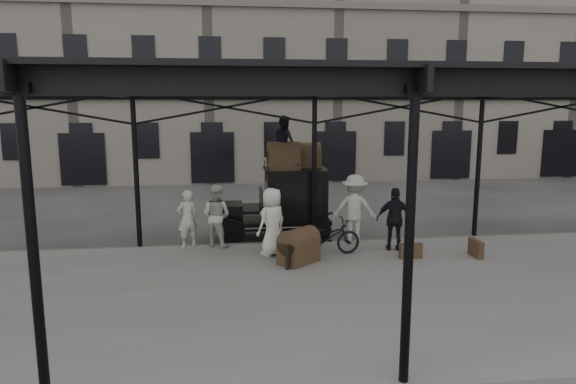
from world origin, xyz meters
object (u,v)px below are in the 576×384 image
at_px(porter_official, 395,219).
at_px(steamer_trunk_platform, 299,249).
at_px(bicycle, 326,237).
at_px(porter_left, 187,219).
at_px(steamer_trunk_roof_near, 283,158).
at_px(taxi, 285,200).

relative_size(porter_official, steamer_trunk_platform, 1.72).
bearing_deg(porter_official, bicycle, 22.14).
bearing_deg(porter_official, porter_left, 3.93).
height_order(bicycle, steamer_trunk_platform, bicycle).
xyz_separation_m(porter_official, bicycle, (-1.97, -0.28, -0.38)).
xyz_separation_m(bicycle, steamer_trunk_roof_near, (-0.89, 2.29, 1.89)).
bearing_deg(taxi, steamer_trunk_platform, -90.20).
height_order(porter_official, steamer_trunk_roof_near, steamer_trunk_roof_near).
distance_m(taxi, steamer_trunk_platform, 3.15).
relative_size(porter_left, steamer_trunk_roof_near, 1.70).
distance_m(porter_official, bicycle, 2.03).
xyz_separation_m(taxi, steamer_trunk_roof_near, (-0.08, -0.25, 1.33)).
bearing_deg(porter_left, steamer_trunk_roof_near, 174.99).
bearing_deg(steamer_trunk_roof_near, bicycle, -70.27).
height_order(porter_left, steamer_trunk_platform, porter_left).
distance_m(porter_left, steamer_trunk_platform, 3.46).
relative_size(steamer_trunk_roof_near, steamer_trunk_platform, 0.94).
relative_size(porter_left, porter_official, 0.93).
xyz_separation_m(bicycle, steamer_trunk_platform, (-0.82, -0.54, -0.12)).
distance_m(taxi, porter_left, 3.17).
relative_size(taxi, porter_left, 2.24).
bearing_deg(porter_left, taxi, 178.75).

